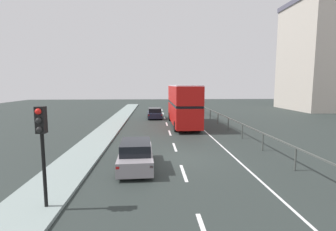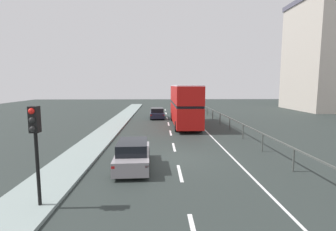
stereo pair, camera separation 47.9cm
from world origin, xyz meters
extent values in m
cube|color=#29302E|center=(0.00, 0.00, -0.05)|extent=(74.63, 120.00, 0.10)
cube|color=gray|center=(-5.83, 0.00, 0.07)|extent=(2.32, 80.00, 0.14)
cube|color=silver|center=(0.00, -2.45, 0.00)|extent=(0.16, 2.39, 0.01)
cube|color=silver|center=(0.00, 2.72, 0.00)|extent=(0.16, 2.39, 0.01)
cube|color=silver|center=(0.00, 7.89, 0.00)|extent=(0.16, 2.39, 0.01)
cube|color=silver|center=(0.00, 13.07, 0.00)|extent=(0.16, 2.39, 0.01)
cube|color=silver|center=(0.00, 18.24, 0.00)|extent=(0.16, 2.39, 0.01)
cube|color=silver|center=(0.00, 23.42, 0.00)|extent=(0.16, 2.39, 0.01)
cube|color=silver|center=(0.00, 28.59, 0.00)|extent=(0.16, 2.39, 0.01)
cube|color=silver|center=(3.37, 9.00, 0.00)|extent=(0.12, 46.00, 0.01)
cube|color=#474C48|center=(5.70, 9.00, 1.18)|extent=(0.08, 42.00, 0.08)
cylinder|color=#474C48|center=(5.70, -2.45, 0.59)|extent=(0.10, 0.10, 1.18)
cylinder|color=#474C48|center=(5.70, 1.36, 0.59)|extent=(0.10, 0.10, 1.18)
cylinder|color=#474C48|center=(5.70, 5.18, 0.59)|extent=(0.10, 0.10, 1.18)
cylinder|color=#474C48|center=(5.70, 9.00, 0.59)|extent=(0.10, 0.10, 1.18)
cylinder|color=#474C48|center=(5.70, 12.82, 0.59)|extent=(0.10, 0.10, 1.18)
cylinder|color=#474C48|center=(5.70, 16.64, 0.59)|extent=(0.10, 0.10, 1.18)
cylinder|color=#474C48|center=(5.70, 20.45, 0.59)|extent=(0.10, 0.10, 1.18)
cylinder|color=#474C48|center=(5.70, 24.27, 0.59)|extent=(0.10, 0.10, 1.18)
cylinder|color=#474C48|center=(5.70, 28.09, 0.59)|extent=(0.10, 0.10, 1.18)
cube|color=red|center=(1.66, 11.87, 1.31)|extent=(2.49, 10.05, 1.91)
cube|color=black|center=(1.66, 11.87, 2.38)|extent=(2.51, 9.65, 0.24)
cube|color=red|center=(1.66, 11.87, 3.34)|extent=(2.49, 10.05, 1.68)
cube|color=silver|center=(1.66, 11.87, 4.23)|extent=(2.44, 9.85, 0.10)
cube|color=black|center=(1.63, 16.87, 1.40)|extent=(2.18, 0.06, 1.34)
cube|color=yellow|center=(1.63, 16.87, 3.76)|extent=(1.45, 0.05, 0.28)
cylinder|color=black|center=(0.53, 15.48, 0.50)|extent=(0.29, 1.00, 1.00)
cylinder|color=black|center=(2.74, 15.49, 0.50)|extent=(0.29, 1.00, 1.00)
cylinder|color=black|center=(0.58, 8.44, 0.50)|extent=(0.29, 1.00, 1.00)
cylinder|color=black|center=(2.80, 8.46, 0.50)|extent=(0.29, 1.00, 1.00)
cube|color=gray|center=(-2.41, -1.45, 0.53)|extent=(1.88, 4.33, 0.70)
cube|color=black|center=(-2.40, -1.67, 1.16)|extent=(1.59, 2.41, 0.57)
cube|color=red|center=(-3.07, -3.58, 0.70)|extent=(0.16, 0.07, 0.12)
cube|color=red|center=(-1.57, -3.52, 0.70)|extent=(0.16, 0.07, 0.12)
cylinder|color=black|center=(-3.24, -0.05, 0.32)|extent=(0.23, 0.65, 0.64)
cylinder|color=black|center=(-1.70, 0.01, 0.32)|extent=(0.23, 0.65, 0.64)
cylinder|color=black|center=(-3.12, -2.92, 0.32)|extent=(0.23, 0.65, 0.64)
cylinder|color=black|center=(-1.58, -2.85, 0.32)|extent=(0.23, 0.65, 0.64)
cylinder|color=black|center=(-5.23, -5.86, 1.89)|extent=(0.12, 0.12, 3.49)
cube|color=black|center=(-5.23, -5.86, 3.18)|extent=(0.30, 0.30, 0.90)
sphere|color=red|center=(-5.23, -6.03, 3.48)|extent=(0.20, 0.20, 0.20)
sphere|color=black|center=(-5.23, -6.03, 3.18)|extent=(0.20, 0.20, 0.20)
sphere|color=black|center=(-5.23, -6.03, 2.88)|extent=(0.20, 0.20, 0.20)
cube|color=#1E2237|center=(-1.30, 17.83, 0.50)|extent=(1.89, 4.07, 0.63)
cube|color=black|center=(-1.30, 17.63, 1.09)|extent=(1.62, 2.26, 0.55)
cube|color=red|center=(-2.03, 15.83, 0.66)|extent=(0.16, 0.06, 0.12)
cube|color=red|center=(-0.46, 15.87, 0.66)|extent=(0.16, 0.06, 0.12)
cylinder|color=black|center=(-2.15, 19.11, 0.32)|extent=(0.22, 0.65, 0.64)
cylinder|color=black|center=(-0.54, 19.16, 0.32)|extent=(0.22, 0.65, 0.64)
cylinder|color=black|center=(-2.07, 16.49, 0.32)|extent=(0.22, 0.65, 0.64)
cylinder|color=black|center=(-0.46, 16.54, 0.32)|extent=(0.22, 0.65, 0.64)
camera|label=1|loc=(-1.48, -14.38, 4.35)|focal=26.84mm
camera|label=2|loc=(-1.00, -14.40, 4.35)|focal=26.84mm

